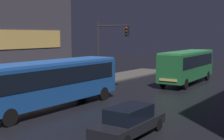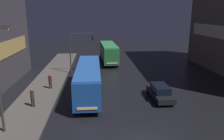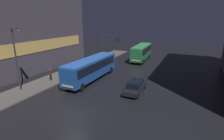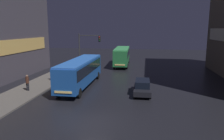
{
  "view_description": "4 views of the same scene",
  "coord_description": "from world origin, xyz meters",
  "views": [
    {
      "loc": [
        11.44,
        -4.7,
        4.95
      ],
      "look_at": [
        -0.7,
        12.24,
        2.59
      ],
      "focal_mm": 50.0,
      "sensor_mm": 36.0,
      "label": 1
    },
    {
      "loc": [
        -3.0,
        -12.52,
        8.5
      ],
      "look_at": [
        -1.17,
        11.08,
        2.31
      ],
      "focal_mm": 35.0,
      "sensor_mm": 36.0,
      "label": 2
    },
    {
      "loc": [
        9.26,
        -11.37,
        8.61
      ],
      "look_at": [
        -0.49,
        9.67,
        1.89
      ],
      "focal_mm": 28.0,
      "sensor_mm": 36.0,
      "label": 3
    },
    {
      "loc": [
        3.76,
        -14.55,
        6.73
      ],
      "look_at": [
        0.04,
        9.02,
        2.23
      ],
      "focal_mm": 35.0,
      "sensor_mm": 36.0,
      "label": 4
    }
  ],
  "objects": [
    {
      "name": "bus_near",
      "position": [
        -3.77,
        9.66,
        1.98
      ],
      "size": [
        2.48,
        11.32,
        3.21
      ],
      "rotation": [
        0.0,
        0.0,
        3.14
      ],
      "color": "#194793",
      "rests_on": "ground"
    },
    {
      "name": "car_taxi",
      "position": [
        3.47,
        7.87,
        0.76
      ],
      "size": [
        1.82,
        4.62,
        1.48
      ],
      "rotation": [
        0.0,
        0.0,
        3.16
      ],
      "color": "black",
      "rests_on": "ground"
    },
    {
      "name": "bus_far",
      "position": [
        -0.66,
        25.28,
        2.03
      ],
      "size": [
        2.83,
        9.8,
        3.3
      ],
      "rotation": [
        0.0,
        0.0,
        3.18
      ],
      "color": "#236B38",
      "rests_on": "ground"
    },
    {
      "name": "ground_plane",
      "position": [
        0.0,
        0.0,
        0.0
      ],
      "size": [
        120.0,
        120.0,
        0.0
      ],
      "primitive_type": "plane",
      "color": "black"
    },
    {
      "name": "pedestrian_near",
      "position": [
        -8.82,
        6.59,
        1.16
      ],
      "size": [
        0.45,
        0.45,
        1.74
      ],
      "rotation": [
        0.0,
        0.0,
        5.13
      ],
      "color": "black",
      "rests_on": "sidewalk_left"
    },
    {
      "name": "pedestrian_mid",
      "position": [
        -8.19,
        11.56,
        1.14
      ],
      "size": [
        0.41,
        0.41,
        1.68
      ],
      "rotation": [
        0.0,
        0.0,
        3.03
      ],
      "color": "black",
      "rests_on": "sidewalk_left"
    },
    {
      "name": "sidewalk_left",
      "position": [
        -9.0,
        10.0,
        0.07
      ],
      "size": [
        4.0,
        48.0,
        0.15
      ],
      "color": "#56514C",
      "rests_on": "ground"
    },
    {
      "name": "traffic_light_main",
      "position": [
        -5.34,
        18.17,
        4.12
      ],
      "size": [
        3.45,
        0.35,
        6.05
      ],
      "color": "#2D2D2D",
      "rests_on": "ground"
    }
  ]
}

